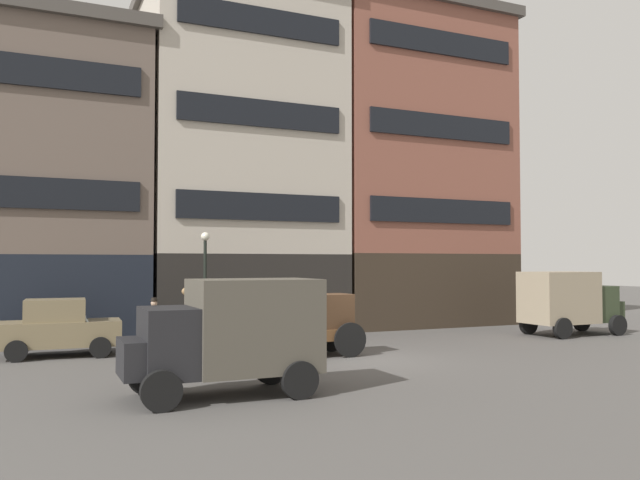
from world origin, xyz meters
TOP-DOWN VIEW (x-y plane):
  - ground_plane at (0.00, 0.00)m, footprint 120.00×120.00m
  - building_far_left at (-8.77, 10.19)m, footprint 7.05×7.13m
  - building_center_left at (-1.26, 10.19)m, footprint 8.69×7.13m
  - building_center_right at (7.52, 10.19)m, footprint 9.56×7.13m
  - cargo_wagon at (-1.35, 1.36)m, footprint 2.91×1.52m
  - draft_horse at (-4.30, 1.36)m, footprint 2.34×0.61m
  - delivery_truck_near at (10.73, 2.53)m, footprint 4.35×2.13m
  - delivery_truck_far at (-5.56, -3.51)m, footprint 4.35×2.13m
  - sedan_dark at (-8.83, 4.62)m, footprint 3.78×2.02m
  - pedestrian_officer at (-5.80, 4.92)m, footprint 0.38×0.38m
  - streetlamp_curbside at (-3.84, 5.65)m, footprint 0.32×0.32m
  - fire_hydrant_curbside at (1.44, 5.20)m, footprint 0.24×0.24m

SIDE VIEW (x-z plane):
  - ground_plane at x=0.00m, z-range 0.00..0.00m
  - fire_hydrant_curbside at x=1.44m, z-range 0.01..0.84m
  - sedan_dark at x=-8.83m, z-range 0.00..1.83m
  - pedestrian_officer at x=-5.80m, z-range 0.08..1.88m
  - cargo_wagon at x=-1.35m, z-range 0.16..2.14m
  - draft_horse at x=-4.30m, z-range 0.12..2.42m
  - delivery_truck_near at x=10.73m, z-range 0.11..2.73m
  - delivery_truck_far at x=-5.56m, z-range 0.11..2.73m
  - streetlamp_curbside at x=-3.84m, z-range 0.61..4.73m
  - building_far_left at x=-8.77m, z-range 0.04..12.41m
  - building_center_left at x=-1.26m, z-range 0.04..15.24m
  - building_center_right at x=7.52m, z-range 0.04..15.64m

